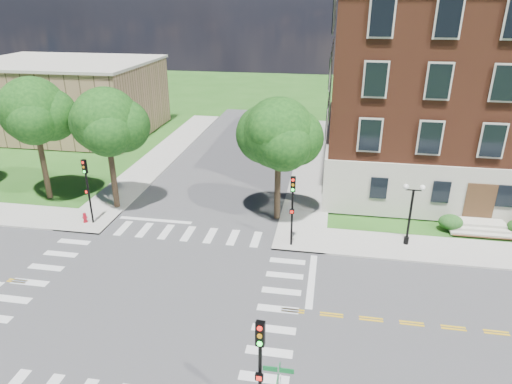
% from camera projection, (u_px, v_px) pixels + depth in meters
% --- Properties ---
extents(ground, '(160.00, 160.00, 0.00)m').
position_uv_depth(ground, '(148.00, 295.00, 25.13)').
color(ground, '#245718').
rests_on(ground, ground).
extents(road_ew, '(90.00, 12.00, 0.01)m').
position_uv_depth(road_ew, '(148.00, 295.00, 25.13)').
color(road_ew, '#3D3D3F').
rests_on(road_ew, ground).
extents(road_ns, '(12.00, 90.00, 0.01)m').
position_uv_depth(road_ns, '(148.00, 295.00, 25.13)').
color(road_ns, '#3D3D3F').
rests_on(road_ns, ground).
extents(sidewalk_ne, '(34.00, 34.00, 0.12)m').
position_uv_depth(sidewalk_ne, '(403.00, 201.00, 36.64)').
color(sidewalk_ne, '#9E9B93').
rests_on(sidewalk_ne, ground).
extents(sidewalk_nw, '(34.00, 34.00, 0.12)m').
position_uv_depth(sidewalk_nw, '(53.00, 177.00, 41.43)').
color(sidewalk_nw, '#9E9B93').
rests_on(sidewalk_nw, ground).
extents(crosswalk_east, '(2.20, 10.20, 0.02)m').
position_uv_depth(crosswalk_east, '(278.00, 309.00, 24.01)').
color(crosswalk_east, silver).
rests_on(crosswalk_east, ground).
extents(stop_bar_east, '(0.40, 5.50, 0.00)m').
position_uv_depth(stop_bar_east, '(312.00, 280.00, 26.48)').
color(stop_bar_east, silver).
rests_on(stop_bar_east, ground).
extents(main_building, '(30.60, 22.40, 16.50)m').
position_uv_depth(main_building, '(512.00, 86.00, 38.04)').
color(main_building, '#BAB5A4').
rests_on(main_building, ground).
extents(secondary_building, '(20.40, 15.40, 8.30)m').
position_uv_depth(secondary_building, '(66.00, 97.00, 54.05)').
color(secondary_building, olive).
rests_on(secondary_building, ground).
extents(tree_b, '(5.01, 5.01, 9.69)m').
position_uv_depth(tree_b, '(33.00, 111.00, 34.33)').
color(tree_b, '#2E2417').
rests_on(tree_b, ground).
extents(tree_c, '(4.89, 4.89, 9.22)m').
position_uv_depth(tree_c, '(106.00, 121.00, 32.92)').
color(tree_c, '#2E2417').
rests_on(tree_c, ground).
extents(tree_d, '(4.96, 4.96, 8.93)m').
position_uv_depth(tree_d, '(279.00, 133.00, 31.22)').
color(tree_d, '#2E2417').
rests_on(tree_d, ground).
extents(traffic_signal_se, '(0.34, 0.38, 4.80)m').
position_uv_depth(traffic_signal_se, '(260.00, 362.00, 16.25)').
color(traffic_signal_se, black).
rests_on(traffic_signal_se, ground).
extents(traffic_signal_ne, '(0.34, 0.38, 4.80)m').
position_uv_depth(traffic_signal_ne, '(292.00, 202.00, 28.84)').
color(traffic_signal_ne, black).
rests_on(traffic_signal_ne, ground).
extents(traffic_signal_nw, '(0.37, 0.43, 4.80)m').
position_uv_depth(traffic_signal_nw, '(87.00, 183.00, 31.79)').
color(traffic_signal_nw, black).
rests_on(traffic_signal_nw, ground).
extents(twin_lamp_west, '(1.36, 0.36, 4.23)m').
position_uv_depth(twin_lamp_west, '(411.00, 211.00, 29.22)').
color(twin_lamp_west, black).
rests_on(twin_lamp_west, ground).
extents(fire_hydrant, '(0.35, 0.35, 0.75)m').
position_uv_depth(fire_hydrant, '(85.00, 218.00, 32.92)').
color(fire_hydrant, maroon).
rests_on(fire_hydrant, ground).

